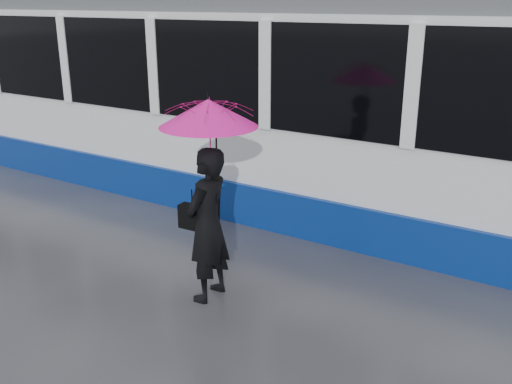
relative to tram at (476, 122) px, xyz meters
The scene contains 6 objects.
ground 4.07m from the tram, 137.85° to the right, with size 90.00×90.00×0.00m, color #2F2F34.
rails 3.21m from the tram, behind, with size 34.00×1.51×0.02m.
tram is the anchor object (origin of this frame).
woman 3.89m from the tram, 121.14° to the right, with size 0.63×0.41×1.73m, color black.
umbrella 3.79m from the tram, 120.49° to the right, with size 1.06×1.06×1.16m.
handbag 3.98m from the tram, 124.05° to the right, with size 0.31×0.15×0.45m.
Camera 1 is at (4.31, -5.28, 3.17)m, focal length 40.00 mm.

